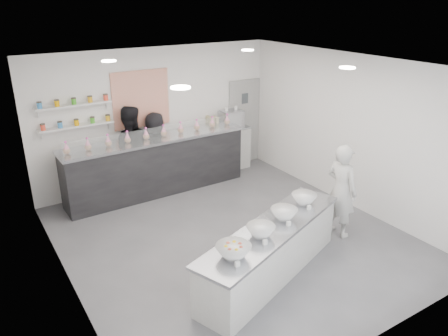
# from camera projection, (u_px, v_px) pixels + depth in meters

# --- Properties ---
(floor) EXTENTS (6.00, 6.00, 0.00)m
(floor) POSITION_uv_depth(u_px,v_px,m) (232.00, 237.00, 7.74)
(floor) COLOR #515156
(floor) RESTS_ON ground
(ceiling) EXTENTS (6.00, 6.00, 0.00)m
(ceiling) POSITION_uv_depth(u_px,v_px,m) (233.00, 65.00, 6.63)
(ceiling) COLOR white
(ceiling) RESTS_ON floor
(back_wall) EXTENTS (5.50, 0.00, 5.50)m
(back_wall) POSITION_uv_depth(u_px,v_px,m) (157.00, 117.00, 9.54)
(back_wall) COLOR white
(back_wall) RESTS_ON floor
(left_wall) EXTENTS (0.00, 6.00, 6.00)m
(left_wall) POSITION_uv_depth(u_px,v_px,m) (60.00, 196.00, 5.82)
(left_wall) COLOR white
(left_wall) RESTS_ON floor
(right_wall) EXTENTS (0.00, 6.00, 6.00)m
(right_wall) POSITION_uv_depth(u_px,v_px,m) (349.00, 132.00, 8.55)
(right_wall) COLOR white
(right_wall) RESTS_ON floor
(back_door) EXTENTS (0.88, 0.04, 2.10)m
(back_door) POSITION_uv_depth(u_px,v_px,m) (244.00, 122.00, 10.82)
(back_door) COLOR gray
(back_door) RESTS_ON floor
(pattern_panel) EXTENTS (1.25, 0.03, 1.20)m
(pattern_panel) POSITION_uv_depth(u_px,v_px,m) (141.00, 99.00, 9.18)
(pattern_panel) COLOR #DD471D
(pattern_panel) RESTS_ON back_wall
(jar_shelf_lower) EXTENTS (1.45, 0.22, 0.04)m
(jar_shelf_lower) POSITION_uv_depth(u_px,v_px,m) (77.00, 126.00, 8.56)
(jar_shelf_lower) COLOR silver
(jar_shelf_lower) RESTS_ON back_wall
(jar_shelf_upper) EXTENTS (1.45, 0.22, 0.04)m
(jar_shelf_upper) POSITION_uv_depth(u_px,v_px,m) (74.00, 105.00, 8.40)
(jar_shelf_upper) COLOR silver
(jar_shelf_upper) RESTS_ON back_wall
(preserve_jars) EXTENTS (1.45, 0.10, 0.56)m
(preserve_jars) POSITION_uv_depth(u_px,v_px,m) (75.00, 112.00, 8.44)
(preserve_jars) COLOR #F5472E
(preserve_jars) RESTS_ON jar_shelf_lower
(downlight_0) EXTENTS (0.24, 0.24, 0.02)m
(downlight_0) POSITION_uv_depth(u_px,v_px,m) (181.00, 88.00, 5.15)
(downlight_0) COLOR white
(downlight_0) RESTS_ON ceiling
(downlight_1) EXTENTS (0.24, 0.24, 0.02)m
(downlight_1) POSITION_uv_depth(u_px,v_px,m) (347.00, 68.00, 6.54)
(downlight_1) COLOR white
(downlight_1) RESTS_ON ceiling
(downlight_2) EXTENTS (0.24, 0.24, 0.02)m
(downlight_2) POSITION_uv_depth(u_px,v_px,m) (109.00, 61.00, 7.20)
(downlight_2) COLOR white
(downlight_2) RESTS_ON ceiling
(downlight_3) EXTENTS (0.24, 0.24, 0.02)m
(downlight_3) POSITION_uv_depth(u_px,v_px,m) (248.00, 50.00, 8.58)
(downlight_3) COLOR white
(downlight_3) RESTS_ON ceiling
(prep_counter) EXTENTS (3.09, 1.71, 0.83)m
(prep_counter) POSITION_uv_depth(u_px,v_px,m) (271.00, 251.00, 6.55)
(prep_counter) COLOR #B6B5B0
(prep_counter) RESTS_ON floor
(back_bar) EXTENTS (3.98, 0.81, 1.23)m
(back_bar) POSITION_uv_depth(u_px,v_px,m) (157.00, 165.00, 9.29)
(back_bar) COLOR black
(back_bar) RESTS_ON floor
(sneeze_guard) EXTENTS (3.91, 0.10, 0.33)m
(sneeze_guard) POSITION_uv_depth(u_px,v_px,m) (162.00, 134.00, 8.73)
(sneeze_guard) COLOR white
(sneeze_guard) RESTS_ON back_bar
(espresso_ledge) EXTENTS (1.39, 0.44, 1.03)m
(espresso_ledge) POSITION_uv_depth(u_px,v_px,m) (222.00, 150.00, 10.50)
(espresso_ledge) COLOR #B6B5B0
(espresso_ledge) RESTS_ON floor
(espresso_machine) EXTENTS (0.53, 0.37, 0.41)m
(espresso_machine) POSITION_uv_depth(u_px,v_px,m) (231.00, 119.00, 10.35)
(espresso_machine) COLOR #93969E
(espresso_machine) RESTS_ON espresso_ledge
(cup_stacks) EXTENTS (0.25, 0.24, 0.33)m
(cup_stacks) POSITION_uv_depth(u_px,v_px,m) (214.00, 124.00, 10.13)
(cup_stacks) COLOR beige
(cup_stacks) RESTS_ON espresso_ledge
(prep_bowls) EXTENTS (2.39, 1.31, 0.17)m
(prep_bowls) POSITION_uv_depth(u_px,v_px,m) (273.00, 222.00, 6.36)
(prep_bowls) COLOR white
(prep_bowls) RESTS_ON prep_counter
(label_cards) EXTENTS (2.01, 0.04, 0.07)m
(label_cards) POSITION_uv_depth(u_px,v_px,m) (284.00, 244.00, 5.90)
(label_cards) COLOR white
(label_cards) RESTS_ON prep_counter
(cookie_bags) EXTENTS (3.73, 0.21, 0.25)m
(cookie_bags) POSITION_uv_depth(u_px,v_px,m) (155.00, 132.00, 9.01)
(cookie_bags) COLOR pink
(cookie_bags) RESTS_ON back_bar
(woman_prep) EXTENTS (0.46, 0.65, 1.68)m
(woman_prep) POSITION_uv_depth(u_px,v_px,m) (341.00, 191.00, 7.55)
(woman_prep) COLOR beige
(woman_prep) RESTS_ON floor
(staff_left) EXTENTS (1.13, 1.01, 1.91)m
(staff_left) POSITION_uv_depth(u_px,v_px,m) (130.00, 151.00, 9.12)
(staff_left) COLOR black
(staff_left) RESTS_ON floor
(staff_right) EXTENTS (0.91, 0.68, 1.69)m
(staff_right) POSITION_uv_depth(u_px,v_px,m) (156.00, 151.00, 9.45)
(staff_right) COLOR black
(staff_right) RESTS_ON floor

